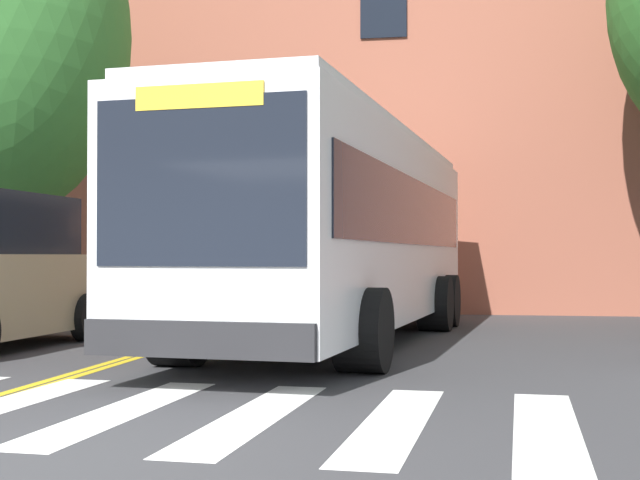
# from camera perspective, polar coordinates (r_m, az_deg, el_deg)

# --- Properties ---
(ground_plane) EXTENTS (120.00, 120.00, 0.00)m
(ground_plane) POSITION_cam_1_polar(r_m,az_deg,el_deg) (6.27, -19.30, -13.58)
(ground_plane) COLOR #38383A
(crosswalk) EXTENTS (13.95, 4.10, 0.01)m
(crosswalk) POSITION_cam_1_polar(r_m,az_deg,el_deg) (8.45, -16.27, -10.27)
(crosswalk) COLOR white
(crosswalk) RESTS_ON ground
(lane_line_yellow_inner) EXTENTS (0.12, 36.00, 0.01)m
(lane_line_yellow_inner) POSITION_cam_1_polar(r_m,az_deg,el_deg) (22.02, -2.26, -4.57)
(lane_line_yellow_inner) COLOR gold
(lane_line_yellow_inner) RESTS_ON ground
(lane_line_yellow_outer) EXTENTS (0.12, 36.00, 0.01)m
(lane_line_yellow_outer) POSITION_cam_1_polar(r_m,az_deg,el_deg) (21.99, -1.85, -4.57)
(lane_line_yellow_outer) COLOR gold
(lane_line_yellow_outer) RESTS_ON ground
(city_bus) EXTENTS (3.67, 11.39, 3.32)m
(city_bus) POSITION_cam_1_polar(r_m,az_deg,el_deg) (14.09, 1.23, 0.68)
(city_bus) COLOR white
(city_bus) RESTS_ON ground
(building_facade) EXTENTS (32.91, 6.55, 13.64)m
(building_facade) POSITION_cam_1_polar(r_m,az_deg,el_deg) (25.58, -5.19, 11.31)
(building_facade) COLOR #9E5642
(building_facade) RESTS_ON ground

